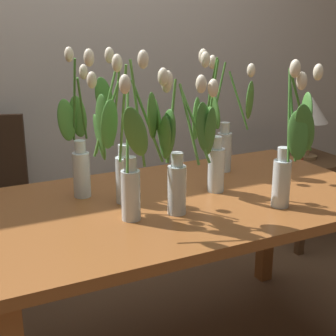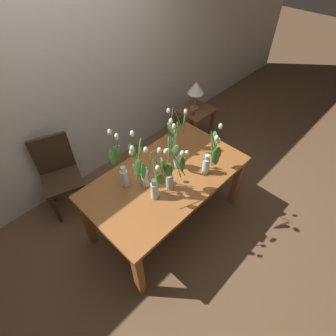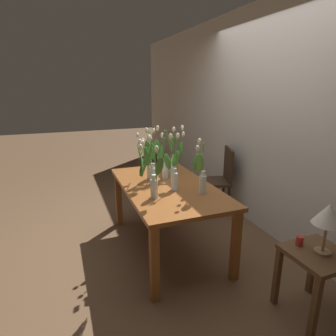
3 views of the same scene
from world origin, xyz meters
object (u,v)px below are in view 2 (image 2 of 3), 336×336
tulip_vase_0 (156,179)px  tulip_vase_6 (172,173)px  dining_chair (59,171)px  tulip_vase_4 (174,135)px  dining_table (166,182)px  tulip_vase_1 (141,170)px  tulip_vase_3 (121,169)px  table_lamp (196,88)px  side_table (194,116)px  pillar_candle (192,112)px  tulip_vase_2 (176,154)px  tulip_vase_5 (210,158)px

tulip_vase_0 → tulip_vase_6: 0.17m
tulip_vase_6 → dining_chair: bearing=114.2°
tulip_vase_4 → dining_chair: tulip_vase_4 is taller
tulip_vase_0 → tulip_vase_4: tulip_vase_0 is taller
dining_table → tulip_vase_6: size_ratio=3.08×
dining_table → tulip_vase_1: (-0.25, 0.06, 0.31)m
tulip_vase_6 → tulip_vase_3: bearing=122.7°
tulip_vase_1 → tulip_vase_4: bearing=14.7°
tulip_vase_1 → table_lamp: (1.58, 0.68, -0.10)m
side_table → pillar_candle: pillar_candle is taller
tulip_vase_2 → table_lamp: tulip_vase_2 is taller
tulip_vase_2 → table_lamp: 1.39m
tulip_vase_0 → tulip_vase_4: (0.59, 0.34, -0.06)m
tulip_vase_3 → tulip_vase_6: tulip_vase_3 is taller
dining_table → side_table: bearing=28.9°
tulip_vase_0 → side_table: bearing=28.5°
side_table → tulip_vase_6: bearing=-147.7°
tulip_vase_5 → tulip_vase_6: 0.41m
tulip_vase_3 → tulip_vase_5: 0.82m
tulip_vase_4 → table_lamp: (0.98, 0.53, -0.06)m
dining_table → tulip_vase_5: 0.51m
table_lamp → tulip_vase_6: bearing=-147.2°
tulip_vase_3 → tulip_vase_5: bearing=-37.9°
tulip_vase_4 → tulip_vase_6: 0.58m
tulip_vase_6 → table_lamp: (1.41, 0.91, -0.11)m
tulip_vase_1 → tulip_vase_3: 0.20m
tulip_vase_3 → tulip_vase_0: bearing=-75.2°
tulip_vase_6 → tulip_vase_0: bearing=165.8°
tulip_vase_1 → tulip_vase_4: (0.60, 0.16, -0.04)m
tulip_vase_2 → tulip_vase_5: bearing=-60.5°
tulip_vase_4 → pillar_candle: size_ratio=7.11×
tulip_vase_3 → dining_table: bearing=-34.3°
tulip_vase_2 → tulip_vase_4: bearing=45.3°
dining_table → pillar_candle: size_ratio=21.33×
dining_chair → table_lamp: 2.00m
side_table → table_lamp: 0.42m
dining_chair → pillar_candle: dining_chair is taller
tulip_vase_5 → pillar_candle: bearing=46.8°
dining_table → tulip_vase_3: (-0.34, 0.23, 0.27)m
tulip_vase_2 → tulip_vase_0: bearing=-160.9°
tulip_vase_6 → pillar_candle: tulip_vase_6 is taller
tulip_vase_3 → tulip_vase_4: 0.69m
tulip_vase_0 → tulip_vase_4: bearing=29.9°
dining_table → side_table: dining_table is taller
tulip_vase_2 → tulip_vase_5: tulip_vase_2 is taller
tulip_vase_0 → dining_chair: 1.30m
tulip_vase_3 → dining_chair: 0.94m
tulip_vase_2 → pillar_candle: 1.27m
tulip_vase_1 → tulip_vase_5: size_ratio=1.05×
tulip_vase_4 → tulip_vase_5: tulip_vase_5 is taller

